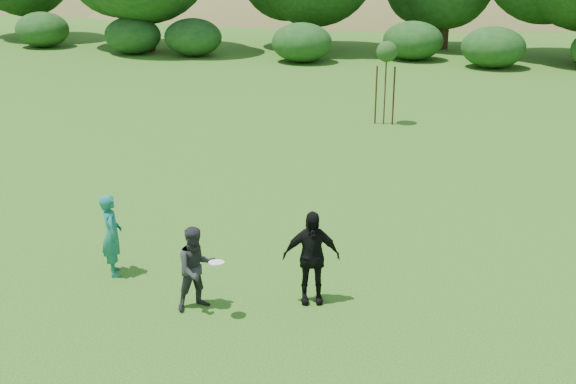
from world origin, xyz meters
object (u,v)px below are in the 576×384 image
sapling (387,54)px  player_black (311,257)px  player_teal (112,235)px  player_grey (196,268)px

sapling → player_black: bearing=-90.9°
player_teal → player_black: size_ratio=0.94×
player_grey → player_black: bearing=-20.2°
player_black → sapling: 13.09m
player_teal → player_black: (3.94, -0.30, 0.05)m
sapling → player_grey: bearing=-98.8°
player_black → sapling: bearing=74.1°
player_grey → sapling: 13.92m
player_grey → player_black: size_ratio=0.88×
player_teal → player_grey: player_teal is taller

